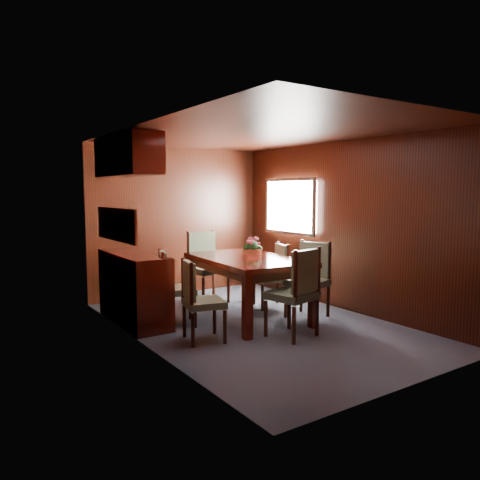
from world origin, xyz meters
TOP-DOWN VIEW (x-y plane):
  - ground at (0.00, 0.00)m, footprint 4.50×4.50m
  - room_shell at (-0.10, 0.33)m, footprint 3.06×4.52m
  - sideboard at (-1.25, 1.00)m, footprint 0.48×1.40m
  - dining_table at (0.09, 0.37)m, footprint 1.22×1.82m
  - chair_left_near at (-0.94, -0.14)m, footprint 0.51×0.53m
  - chair_left_far at (-0.90, 0.62)m, footprint 0.56×0.57m
  - chair_right_near at (0.84, -0.03)m, footprint 0.59×0.60m
  - chair_right_far at (0.77, 0.64)m, footprint 0.54×0.55m
  - chair_head at (0.07, -0.67)m, footprint 0.59×0.57m
  - chair_foot at (0.10, 1.52)m, footprint 0.53×0.51m
  - flower_centerpiece at (0.31, 0.57)m, footprint 0.27×0.27m

SIDE VIEW (x-z plane):
  - ground at x=0.00m, z-range 0.00..0.00m
  - sideboard at x=-1.25m, z-range 0.00..0.90m
  - chair_left_near at x=-0.94m, z-range 0.05..0.99m
  - chair_right_far at x=0.77m, z-range 0.05..0.99m
  - chair_left_far at x=-0.90m, z-range 0.05..1.02m
  - chair_right_near at x=0.84m, z-range 0.06..1.08m
  - chair_head at x=0.07m, z-range 0.06..1.12m
  - chair_foot at x=0.10m, z-range 0.06..1.14m
  - dining_table at x=0.09m, z-range 0.29..1.11m
  - flower_centerpiece at x=0.31m, z-range 0.81..1.08m
  - room_shell at x=-0.10m, z-range 0.43..2.84m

